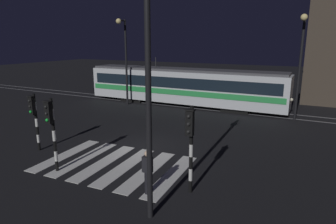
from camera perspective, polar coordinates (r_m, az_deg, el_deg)
The scene contains 12 objects.
ground_plane at distance 16.10m, azimuth -4.73°, elevation -6.78°, with size 120.00×120.00×0.00m, color black.
rail_near at distance 24.85m, azimuth 7.46°, elevation 0.48°, with size 80.00×0.12×0.03m, color #59595E.
rail_far at distance 26.17m, azimuth 8.51°, elevation 1.11°, with size 80.00×0.12×0.03m, color #59595E.
crosswalk_zebra at distance 14.14m, azimuth -10.24°, elevation -9.87°, with size 6.72×4.82×0.02m.
traffic_light_corner_near_right at distance 10.68m, azimuth 4.33°, elevation -4.87°, with size 0.36×0.42×3.34m.
traffic_light_kerb_mid_left at distance 13.39m, azimuth -21.58°, elevation -2.23°, with size 0.36×0.42×3.27m.
traffic_light_corner_near_left at distance 16.43m, azimuth -24.42°, elevation -0.33°, with size 0.36×0.42×3.01m.
street_lamp_trackside_right at distance 22.38m, azimuth 24.22°, elevation 9.88°, with size 0.44×1.21×7.28m.
street_lamp_near_kerb at distance 8.41m, azimuth -4.70°, elevation 9.33°, with size 0.44×1.21×7.94m.
street_lamp_trackside_left at distance 26.22m, azimuth -8.43°, elevation 11.39°, with size 0.44×1.21×7.38m.
tram at distance 26.10m, azimuth 2.81°, elevation 5.09°, with size 17.99×2.58×4.15m.
pedestrian_waiting_at_kerb at distance 11.12m, azimuth -3.96°, elevation -11.48°, with size 0.36×0.24×1.71m.
Camera 1 is at (7.98, -12.82, 5.57)m, focal length 31.62 mm.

